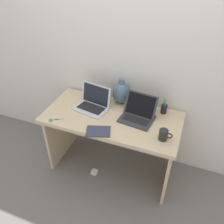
% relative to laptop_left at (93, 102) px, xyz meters
% --- Properties ---
extents(ground_plane, '(6.00, 6.00, 0.00)m').
position_rel_laptop_left_xyz_m(ground_plane, '(0.24, -0.08, -0.82)').
color(ground_plane, slate).
extents(back_wall, '(4.40, 0.04, 2.40)m').
position_rel_laptop_left_xyz_m(back_wall, '(0.24, 0.29, 0.38)').
color(back_wall, silver).
rests_on(back_wall, ground).
extents(desk, '(1.36, 0.66, 0.75)m').
position_rel_laptop_left_xyz_m(desk, '(0.24, -0.08, -0.23)').
color(desk, '#D1B78C').
rests_on(desk, ground).
extents(laptop_left, '(0.38, 0.29, 0.24)m').
position_rel_laptop_left_xyz_m(laptop_left, '(0.00, 0.00, 0.00)').
color(laptop_left, silver).
rests_on(laptop_left, desk).
extents(laptop_right, '(0.35, 0.30, 0.23)m').
position_rel_laptop_left_xyz_m(laptop_right, '(0.49, -0.01, -0.00)').
color(laptop_right, '#333338').
rests_on(laptop_right, desk).
extents(green_vase, '(0.18, 0.18, 0.28)m').
position_rel_laptop_left_xyz_m(green_vase, '(0.24, 0.19, 0.06)').
color(green_vase, slate).
rests_on(green_vase, desk).
extents(notebook_stack, '(0.26, 0.21, 0.01)m').
position_rel_laptop_left_xyz_m(notebook_stack, '(0.21, -0.35, -0.06)').
color(notebook_stack, '#33384C').
rests_on(notebook_stack, desk).
extents(coffee_mug, '(0.12, 0.08, 0.10)m').
position_rel_laptop_left_xyz_m(coffee_mug, '(0.78, -0.23, -0.01)').
color(coffee_mug, black).
rests_on(coffee_mug, desk).
extents(pen_cup, '(0.06, 0.06, 0.18)m').
position_rel_laptop_left_xyz_m(pen_cup, '(0.71, 0.16, -0.01)').
color(pen_cup, black).
rests_on(pen_cup, desk).
extents(scissors, '(0.14, 0.11, 0.01)m').
position_rel_laptop_left_xyz_m(scissors, '(-0.27, -0.34, -0.06)').
color(scissors, '#B7B7BC').
rests_on(scissors, desk).
extents(power_brick, '(0.07, 0.07, 0.03)m').
position_rel_laptop_left_xyz_m(power_brick, '(0.08, -0.24, -0.80)').
color(power_brick, white).
rests_on(power_brick, ground).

